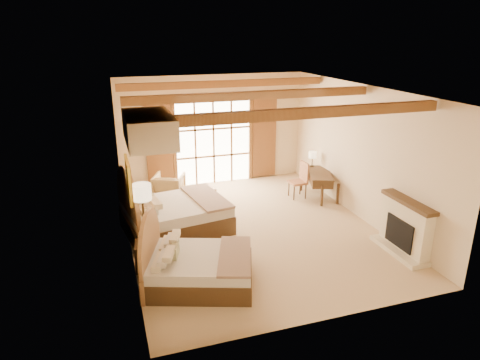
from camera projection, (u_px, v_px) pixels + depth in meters
name	position (u px, v px, depth m)	size (l,w,h in m)	color
floor	(252.00, 229.00, 9.95)	(7.00, 7.00, 0.00)	tan
wall_back	(213.00, 130.00, 12.57)	(5.50, 5.50, 0.00)	beige
wall_left	(124.00, 175.00, 8.62)	(7.00, 7.00, 0.00)	beige
wall_right	(361.00, 153.00, 10.22)	(7.00, 7.00, 0.00)	beige
ceiling	(253.00, 90.00, 8.90)	(7.00, 7.00, 0.00)	#AB733A
ceiling_beams	(253.00, 95.00, 8.94)	(5.39, 4.60, 0.18)	olive
french_doors	(214.00, 142.00, 12.63)	(3.95, 0.08, 2.60)	white
fireplace	(404.00, 230.00, 8.74)	(0.46, 1.40, 1.16)	beige
painting	(129.00, 180.00, 7.91)	(0.06, 0.95, 0.75)	gold
canopy_valance	(149.00, 129.00, 6.48)	(0.70, 1.40, 0.45)	#F9E6C0
bed_near	(192.00, 266.00, 7.63)	(2.30, 1.94, 1.23)	#4A321C
bed_far	(169.00, 213.00, 9.69)	(2.49, 2.02, 1.47)	#4A321C
nightstand	(148.00, 256.00, 8.20)	(0.45, 0.45, 0.54)	#4A321C
floor_lamp	(142.00, 197.00, 7.94)	(0.36, 0.36, 1.68)	#362916
armchair	(169.00, 187.00, 11.58)	(0.77, 0.79, 0.72)	#A5854F
ottoman	(202.00, 195.00, 11.39)	(0.60, 0.60, 0.44)	#AE6F4C
desk	(319.00, 184.00, 11.75)	(0.98, 1.43, 0.71)	#4A321C
desk_chair	(298.00, 187.00, 11.76)	(0.46, 0.46, 0.99)	#9F6345
desk_lamp	(313.00, 155.00, 12.07)	(0.21, 0.21, 0.43)	#362916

